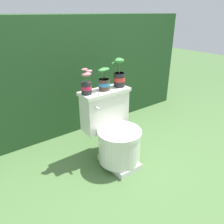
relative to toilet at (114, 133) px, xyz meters
name	(u,v)px	position (x,y,z in m)	size (l,w,h in m)	color
ground_plane	(128,163)	(0.08, -0.12, -0.30)	(12.00, 12.00, 0.00)	#4C703D
hedge_backdrop	(61,69)	(0.08, 1.19, 0.33)	(3.01, 0.96, 1.25)	#234723
toilet	(114,133)	(0.00, 0.00, 0.00)	(0.45, 0.50, 0.66)	silver
potted_plant_left	(86,85)	(-0.18, 0.14, 0.44)	(0.11, 0.10, 0.22)	#262628
potted_plant_midleft	(104,81)	(0.00, 0.14, 0.44)	(0.12, 0.10, 0.19)	#47382D
potted_plant_middle	(119,76)	(0.16, 0.14, 0.46)	(0.12, 0.11, 0.26)	#262628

